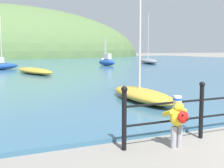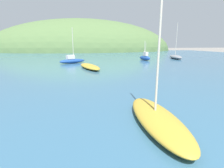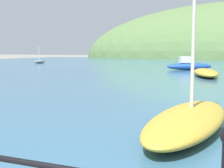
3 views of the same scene
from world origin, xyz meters
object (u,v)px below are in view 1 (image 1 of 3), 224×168
at_px(boat_mid_harbor, 142,94).
at_px(boat_green_fishing, 34,71).
at_px(child_in_coat, 178,117).
at_px(boat_far_left, 107,62).
at_px(boat_twin_mast, 0,66).
at_px(boat_red_dinghy, 149,61).
at_px(boat_far_right, 105,59).

bearing_deg(boat_mid_harbor, boat_green_fishing, 94.33).
xyz_separation_m(child_in_coat, boat_far_left, (9.92, 25.03, -0.09)).
relative_size(boat_twin_mast, boat_red_dinghy, 0.76).
bearing_deg(boat_red_dinghy, boat_green_fishing, -149.37).
height_order(child_in_coat, boat_far_left, boat_far_left).
bearing_deg(boat_mid_harbor, boat_red_dinghy, 57.40).
relative_size(child_in_coat, boat_far_left, 0.35).
xyz_separation_m(child_in_coat, boat_mid_harbor, (1.89, 4.46, -0.28)).
bearing_deg(boat_twin_mast, boat_far_left, 10.65).
xyz_separation_m(child_in_coat, boat_far_right, (13.84, 34.34, -0.23)).
bearing_deg(boat_far_right, boat_green_fishing, -127.66).
distance_m(child_in_coat, boat_twin_mast, 23.02).
distance_m(boat_red_dinghy, boat_far_right, 8.12).
bearing_deg(boat_red_dinghy, boat_mid_harbor, -122.60).
relative_size(boat_far_right, boat_far_left, 0.90).
relative_size(child_in_coat, boat_green_fishing, 0.19).
height_order(boat_far_right, boat_green_fishing, boat_far_right).
height_order(boat_twin_mast, boat_red_dinghy, boat_red_dinghy).
xyz_separation_m(boat_red_dinghy, boat_far_right, (-2.15, 7.83, -0.05)).
bearing_deg(boat_far_right, boat_far_left, -112.85).
height_order(boat_red_dinghy, boat_green_fishing, boat_red_dinghy).
bearing_deg(boat_green_fishing, boat_far_right, 52.34).
height_order(boat_mid_harbor, boat_far_right, boat_mid_harbor).
distance_m(child_in_coat, boat_red_dinghy, 30.95).
bearing_deg(boat_twin_mast, boat_green_fishing, -71.88).
xyz_separation_m(boat_far_right, boat_far_left, (-3.92, -9.31, 0.14)).
bearing_deg(boat_far_left, boat_red_dinghy, 13.64).
height_order(boat_mid_harbor, boat_green_fishing, boat_mid_harbor).
relative_size(boat_mid_harbor, boat_green_fishing, 0.91).
bearing_deg(boat_red_dinghy, child_in_coat, -121.10).
relative_size(boat_mid_harbor, boat_far_left, 1.65).
bearing_deg(child_in_coat, boat_green_fishing, 87.08).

